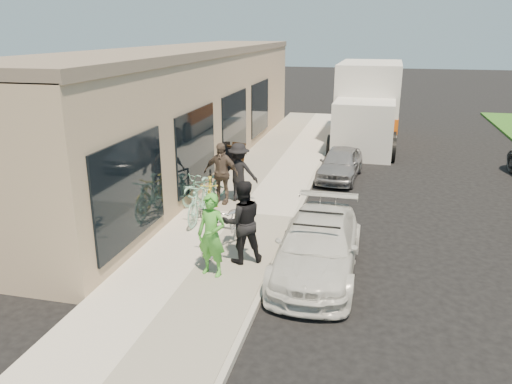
{
  "coord_description": "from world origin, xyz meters",
  "views": [
    {
      "loc": [
        1.41,
        -9.08,
        4.82
      ],
      "look_at": [
        -1.28,
        2.13,
        1.05
      ],
      "focal_mm": 35.0,
      "sensor_mm": 36.0,
      "label": 1
    }
  ],
  "objects_px": {
    "cruiser_bike_b": "(205,186)",
    "man_standing": "(242,222)",
    "bystander_a": "(239,172)",
    "bystander_b": "(221,173)",
    "bike_rack": "(211,183)",
    "moving_truck": "(367,108)",
    "sedan_white": "(318,246)",
    "woman_rider": "(212,235)",
    "cruiser_bike_a": "(201,201)",
    "sandwich_board": "(234,157)",
    "tandem_bike": "(227,226)",
    "sedan_silver": "(340,163)",
    "cruiser_bike_c": "(210,197)"
  },
  "relations": [
    {
      "from": "sandwich_board",
      "to": "cruiser_bike_a",
      "type": "bearing_deg",
      "value": -63.83
    },
    {
      "from": "woman_rider",
      "to": "bystander_b",
      "type": "xyz_separation_m",
      "value": [
        -1.12,
        4.19,
        0.02
      ]
    },
    {
      "from": "woman_rider",
      "to": "man_standing",
      "type": "xyz_separation_m",
      "value": [
        0.42,
        0.71,
        0.05
      ]
    },
    {
      "from": "bystander_b",
      "to": "sedan_white",
      "type": "bearing_deg",
      "value": -42.44
    },
    {
      "from": "sedan_silver",
      "to": "bystander_a",
      "type": "distance_m",
      "value": 4.29
    },
    {
      "from": "sandwich_board",
      "to": "woman_rider",
      "type": "relative_size",
      "value": 0.55
    },
    {
      "from": "moving_truck",
      "to": "man_standing",
      "type": "bearing_deg",
      "value": -97.85
    },
    {
      "from": "moving_truck",
      "to": "bike_rack",
      "type": "bearing_deg",
      "value": -111.39
    },
    {
      "from": "bike_rack",
      "to": "sandwich_board",
      "type": "height_order",
      "value": "sandwich_board"
    },
    {
      "from": "sedan_silver",
      "to": "moving_truck",
      "type": "height_order",
      "value": "moving_truck"
    },
    {
      "from": "woman_rider",
      "to": "cruiser_bike_a",
      "type": "relative_size",
      "value": 0.95
    },
    {
      "from": "moving_truck",
      "to": "sedan_white",
      "type": "bearing_deg",
      "value": -91.21
    },
    {
      "from": "sandwich_board",
      "to": "cruiser_bike_a",
      "type": "relative_size",
      "value": 0.52
    },
    {
      "from": "bike_rack",
      "to": "cruiser_bike_a",
      "type": "xyz_separation_m",
      "value": [
        0.27,
        -1.6,
        0.02
      ]
    },
    {
      "from": "bike_rack",
      "to": "sandwich_board",
      "type": "bearing_deg",
      "value": 93.95
    },
    {
      "from": "sandwich_board",
      "to": "bike_rack",
      "type": "bearing_deg",
      "value": -65.64
    },
    {
      "from": "tandem_bike",
      "to": "cruiser_bike_c",
      "type": "distance_m",
      "value": 2.29
    },
    {
      "from": "woman_rider",
      "to": "bystander_a",
      "type": "distance_m",
      "value": 4.55
    },
    {
      "from": "bystander_a",
      "to": "bystander_b",
      "type": "bearing_deg",
      "value": 32.83
    },
    {
      "from": "sedan_white",
      "to": "woman_rider",
      "type": "distance_m",
      "value": 2.21
    },
    {
      "from": "bike_rack",
      "to": "moving_truck",
      "type": "distance_m",
      "value": 10.53
    },
    {
      "from": "sedan_white",
      "to": "cruiser_bike_a",
      "type": "bearing_deg",
      "value": 150.06
    },
    {
      "from": "sedan_white",
      "to": "bystander_b",
      "type": "bearing_deg",
      "value": 133.42
    },
    {
      "from": "bike_rack",
      "to": "sedan_white",
      "type": "height_order",
      "value": "sedan_white"
    },
    {
      "from": "moving_truck",
      "to": "cruiser_bike_b",
      "type": "xyz_separation_m",
      "value": [
        -4.15,
        -9.88,
        -0.91
      ]
    },
    {
      "from": "cruiser_bike_a",
      "to": "woman_rider",
      "type": "bearing_deg",
      "value": -65.04
    },
    {
      "from": "cruiser_bike_b",
      "to": "man_standing",
      "type": "bearing_deg",
      "value": -34.18
    },
    {
      "from": "tandem_bike",
      "to": "sedan_silver",
      "type": "bearing_deg",
      "value": 87.63
    },
    {
      "from": "bystander_b",
      "to": "sedan_silver",
      "type": "bearing_deg",
      "value": 54.98
    },
    {
      "from": "cruiser_bike_b",
      "to": "bystander_a",
      "type": "distance_m",
      "value": 1.02
    },
    {
      "from": "sedan_silver",
      "to": "bystander_b",
      "type": "relative_size",
      "value": 1.81
    },
    {
      "from": "bike_rack",
      "to": "woman_rider",
      "type": "distance_m",
      "value": 4.6
    },
    {
      "from": "woman_rider",
      "to": "cruiser_bike_a",
      "type": "bearing_deg",
      "value": 127.44
    },
    {
      "from": "sedan_white",
      "to": "cruiser_bike_b",
      "type": "height_order",
      "value": "sedan_white"
    },
    {
      "from": "sedan_white",
      "to": "cruiser_bike_a",
      "type": "relative_size",
      "value": 2.28
    },
    {
      "from": "bike_rack",
      "to": "tandem_bike",
      "type": "relative_size",
      "value": 0.41
    },
    {
      "from": "tandem_bike",
      "to": "bike_rack",
      "type": "bearing_deg",
      "value": 128.75
    },
    {
      "from": "bike_rack",
      "to": "bystander_a",
      "type": "relative_size",
      "value": 0.51
    },
    {
      "from": "bike_rack",
      "to": "man_standing",
      "type": "relative_size",
      "value": 0.48
    },
    {
      "from": "sedan_white",
      "to": "bystander_b",
      "type": "height_order",
      "value": "bystander_b"
    },
    {
      "from": "sedan_silver",
      "to": "man_standing",
      "type": "relative_size",
      "value": 1.76
    },
    {
      "from": "sedan_white",
      "to": "cruiser_bike_b",
      "type": "relative_size",
      "value": 2.26
    },
    {
      "from": "woman_rider",
      "to": "cruiser_bike_b",
      "type": "xyz_separation_m",
      "value": [
        -1.57,
        4.14,
        -0.37
      ]
    },
    {
      "from": "sedan_white",
      "to": "man_standing",
      "type": "distance_m",
      "value": 1.64
    },
    {
      "from": "cruiser_bike_a",
      "to": "cruiser_bike_b",
      "type": "relative_size",
      "value": 0.99
    },
    {
      "from": "moving_truck",
      "to": "cruiser_bike_c",
      "type": "distance_m",
      "value": 11.42
    },
    {
      "from": "man_standing",
      "to": "cruiser_bike_a",
      "type": "bearing_deg",
      "value": -78.82
    },
    {
      "from": "tandem_bike",
      "to": "man_standing",
      "type": "bearing_deg",
      "value": -33.2
    },
    {
      "from": "sandwich_board",
      "to": "tandem_bike",
      "type": "distance_m",
      "value": 6.56
    },
    {
      "from": "bystander_b",
      "to": "moving_truck",
      "type": "bearing_deg",
      "value": 73.8
    }
  ]
}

